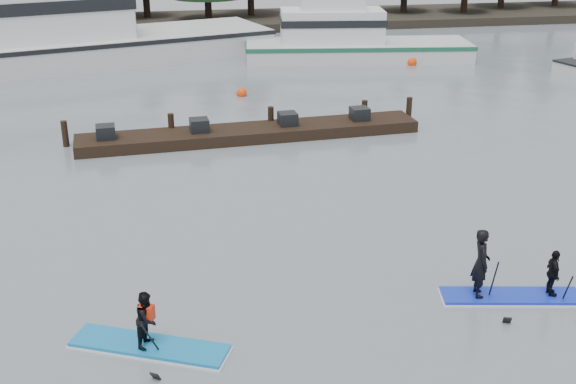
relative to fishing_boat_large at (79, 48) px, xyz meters
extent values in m
plane|color=gray|center=(7.70, -30.06, -0.88)|extent=(160.00, 160.00, 0.00)
cube|color=#2D281E|center=(7.70, 11.94, -0.58)|extent=(70.00, 8.00, 0.60)
cube|color=silver|center=(0.62, 0.18, -0.75)|extent=(21.40, 11.33, 2.75)
cube|color=white|center=(-1.76, -0.52, 2.12)|extent=(10.07, 6.58, 2.98)
cube|color=silver|center=(15.92, -1.67, -0.79)|extent=(13.35, 5.35, 1.85)
cube|color=white|center=(14.38, -1.47, 1.06)|extent=(6.13, 3.40, 1.85)
cube|color=black|center=(7.74, -15.64, -0.66)|extent=(13.47, 2.72, 0.45)
sphere|color=#FF430C|center=(18.52, -3.78, -0.88)|extent=(0.59, 0.59, 0.59)
sphere|color=#FF430C|center=(8.19, -8.96, -0.88)|extent=(0.51, 0.51, 0.51)
cube|color=#1377B8|center=(3.77, -29.46, -0.82)|extent=(3.38, 2.13, 0.13)
imported|color=black|center=(3.77, -29.46, -0.14)|extent=(0.67, 0.74, 1.23)
cube|color=red|center=(3.77, -29.46, 0.00)|extent=(0.36, 0.31, 0.32)
cylinder|color=black|center=(3.91, -29.76, -0.61)|extent=(0.50, 0.76, 1.48)
cube|color=#152ECA|center=(12.16, -28.90, -0.83)|extent=(3.33, 1.35, 0.11)
imported|color=black|center=(11.37, -28.76, 0.07)|extent=(0.51, 0.67, 1.67)
cylinder|color=black|center=(11.58, -29.02, -0.37)|extent=(0.34, 0.93, 1.64)
imported|color=black|center=(13.04, -29.07, -0.20)|extent=(0.40, 0.71, 1.14)
cylinder|color=black|center=(13.25, -29.33, -0.66)|extent=(0.31, 0.83, 1.45)
camera|label=1|loc=(4.34, -42.51, 7.85)|focal=45.00mm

